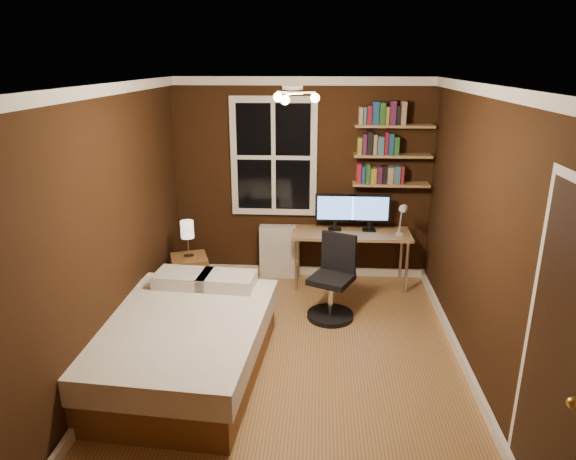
# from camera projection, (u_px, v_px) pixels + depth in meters

# --- Properties ---
(floor) EXTENTS (4.20, 4.20, 0.00)m
(floor) POSITION_uv_depth(u_px,v_px,m) (292.00, 361.00, 4.80)
(floor) COLOR brown
(floor) RESTS_ON ground
(wall_back) EXTENTS (3.20, 0.04, 2.50)m
(wall_back) POSITION_uv_depth(u_px,v_px,m) (302.00, 181.00, 6.40)
(wall_back) COLOR black
(wall_back) RESTS_ON ground
(wall_left) EXTENTS (0.04, 4.20, 2.50)m
(wall_left) POSITION_uv_depth(u_px,v_px,m) (111.00, 231.00, 4.51)
(wall_left) COLOR black
(wall_left) RESTS_ON ground
(wall_right) EXTENTS (0.04, 4.20, 2.50)m
(wall_right) POSITION_uv_depth(u_px,v_px,m) (482.00, 239.00, 4.31)
(wall_right) COLOR black
(wall_right) RESTS_ON ground
(ceiling) EXTENTS (3.20, 4.20, 0.02)m
(ceiling) POSITION_uv_depth(u_px,v_px,m) (293.00, 84.00, 4.02)
(ceiling) COLOR white
(ceiling) RESTS_ON wall_back
(window) EXTENTS (1.06, 0.06, 1.46)m
(window) POSITION_uv_depth(u_px,v_px,m) (274.00, 157.00, 6.29)
(window) COLOR white
(window) RESTS_ON wall_back
(door) EXTENTS (0.03, 0.82, 2.05)m
(door) POSITION_uv_depth(u_px,v_px,m) (556.00, 366.00, 2.92)
(door) COLOR black
(door) RESTS_ON ground
(door_knob) EXTENTS (0.06, 0.06, 0.06)m
(door_knob) POSITION_uv_depth(u_px,v_px,m) (573.00, 403.00, 2.64)
(door_knob) COLOR gold
(door_knob) RESTS_ON door
(ceiling_fixture) EXTENTS (0.44, 0.44, 0.18)m
(ceiling_fixture) POSITION_uv_depth(u_px,v_px,m) (293.00, 98.00, 3.96)
(ceiling_fixture) COLOR beige
(ceiling_fixture) RESTS_ON ceiling
(bookshelf_lower) EXTENTS (0.92, 0.22, 0.03)m
(bookshelf_lower) POSITION_uv_depth(u_px,v_px,m) (391.00, 184.00, 6.22)
(bookshelf_lower) COLOR #A1794E
(bookshelf_lower) RESTS_ON wall_back
(books_row_lower) EXTENTS (0.54, 0.16, 0.23)m
(books_row_lower) POSITION_uv_depth(u_px,v_px,m) (391.00, 174.00, 6.18)
(books_row_lower) COLOR maroon
(books_row_lower) RESTS_ON bookshelf_lower
(bookshelf_middle) EXTENTS (0.92, 0.22, 0.03)m
(bookshelf_middle) POSITION_uv_depth(u_px,v_px,m) (392.00, 156.00, 6.11)
(bookshelf_middle) COLOR #A1794E
(bookshelf_middle) RESTS_ON wall_back
(books_row_middle) EXTENTS (0.48, 0.16, 0.23)m
(books_row_middle) POSITION_uv_depth(u_px,v_px,m) (393.00, 145.00, 6.07)
(books_row_middle) COLOR navy
(books_row_middle) RESTS_ON bookshelf_middle
(bookshelf_upper) EXTENTS (0.92, 0.22, 0.03)m
(bookshelf_upper) POSITION_uv_depth(u_px,v_px,m) (394.00, 126.00, 6.00)
(bookshelf_upper) COLOR #A1794E
(bookshelf_upper) RESTS_ON wall_back
(books_row_upper) EXTENTS (0.54, 0.16, 0.23)m
(books_row_upper) POSITION_uv_depth(u_px,v_px,m) (395.00, 115.00, 5.96)
(books_row_upper) COLOR #275C27
(books_row_upper) RESTS_ON bookshelf_upper
(bed) EXTENTS (1.55, 2.05, 0.66)m
(bed) POSITION_uv_depth(u_px,v_px,m) (184.00, 344.00, 4.56)
(bed) COLOR brown
(bed) RESTS_ON ground
(nightstand) EXTENTS (0.52, 0.52, 0.51)m
(nightstand) POSITION_uv_depth(u_px,v_px,m) (190.00, 277.00, 6.05)
(nightstand) COLOR brown
(nightstand) RESTS_ON ground
(bedside_lamp) EXTENTS (0.15, 0.15, 0.44)m
(bedside_lamp) POSITION_uv_depth(u_px,v_px,m) (188.00, 239.00, 5.90)
(bedside_lamp) COLOR beige
(bedside_lamp) RESTS_ON nightstand
(radiator) EXTENTS (0.46, 0.16, 0.69)m
(radiator) POSITION_uv_depth(u_px,v_px,m) (278.00, 251.00, 6.59)
(radiator) COLOR white
(radiator) RESTS_ON ground
(desk) EXTENTS (1.44, 0.54, 0.68)m
(desk) POSITION_uv_depth(u_px,v_px,m) (351.00, 237.00, 6.29)
(desk) COLOR #A1794E
(desk) RESTS_ON ground
(monitor_left) EXTENTS (0.49, 0.12, 0.46)m
(monitor_left) POSITION_uv_depth(u_px,v_px,m) (335.00, 212.00, 6.28)
(monitor_left) COLOR black
(monitor_left) RESTS_ON desk
(monitor_right) EXTENTS (0.49, 0.12, 0.46)m
(monitor_right) POSITION_uv_depth(u_px,v_px,m) (370.00, 213.00, 6.25)
(monitor_right) COLOR black
(monitor_right) RESTS_ON desk
(desk_lamp) EXTENTS (0.14, 0.32, 0.44)m
(desk_lamp) POSITION_uv_depth(u_px,v_px,m) (402.00, 219.00, 6.03)
(desk_lamp) COLOR silver
(desk_lamp) RESTS_ON desk
(office_chair) EXTENTS (0.55, 0.55, 0.92)m
(office_chair) POSITION_uv_depth(u_px,v_px,m) (333.00, 288.00, 5.55)
(office_chair) COLOR black
(office_chair) RESTS_ON ground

